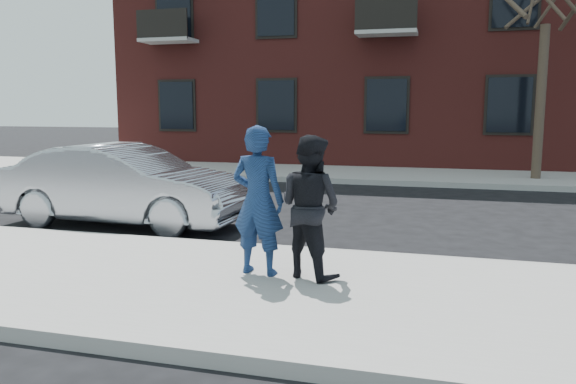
% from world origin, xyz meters
% --- Properties ---
extents(ground, '(100.00, 100.00, 0.00)m').
position_xyz_m(ground, '(0.00, 0.00, 0.00)').
color(ground, black).
rests_on(ground, ground).
extents(near_sidewalk, '(50.00, 3.50, 0.15)m').
position_xyz_m(near_sidewalk, '(0.00, -0.25, 0.07)').
color(near_sidewalk, gray).
rests_on(near_sidewalk, ground).
extents(near_curb, '(50.00, 0.10, 0.15)m').
position_xyz_m(near_curb, '(0.00, 1.55, 0.07)').
color(near_curb, '#999691').
rests_on(near_curb, ground).
extents(far_sidewalk, '(50.00, 3.50, 0.15)m').
position_xyz_m(far_sidewalk, '(0.00, 11.25, 0.07)').
color(far_sidewalk, gray).
rests_on(far_sidewalk, ground).
extents(far_curb, '(50.00, 0.10, 0.15)m').
position_xyz_m(far_curb, '(0.00, 9.45, 0.07)').
color(far_curb, '#999691').
rests_on(far_curb, ground).
extents(apartment_building, '(24.30, 10.30, 12.30)m').
position_xyz_m(apartment_building, '(2.00, 18.00, 6.16)').
color(apartment_building, maroon).
rests_on(apartment_building, ground).
extents(silver_sedan, '(4.49, 1.72, 1.46)m').
position_xyz_m(silver_sedan, '(-3.52, 2.86, 0.73)').
color(silver_sedan, '#999BA3').
rests_on(silver_sedan, ground).
extents(man_hoodie, '(0.68, 0.54, 1.76)m').
position_xyz_m(man_hoodie, '(-0.11, 0.18, 1.03)').
color(man_hoodie, navy).
rests_on(man_hoodie, near_sidewalk).
extents(man_peacoat, '(0.99, 0.91, 1.65)m').
position_xyz_m(man_peacoat, '(0.50, 0.25, 0.97)').
color(man_peacoat, black).
rests_on(man_peacoat, near_sidewalk).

